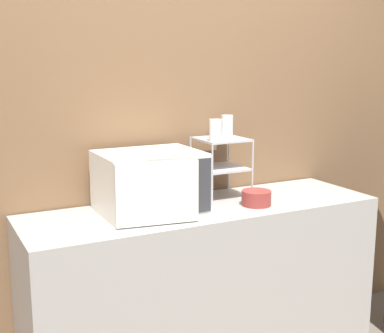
# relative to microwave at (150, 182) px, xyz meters

# --- Properties ---
(wall_back) EXTENTS (8.00, 0.06, 2.60)m
(wall_back) POSITION_rel_microwave_xyz_m (0.29, 0.29, 0.22)
(wall_back) COLOR brown
(wall_back) RESTS_ON ground_plane
(counter) EXTENTS (1.88, 0.57, 0.93)m
(counter) POSITION_rel_microwave_xyz_m (0.29, -0.03, -0.62)
(counter) COLOR #9E9993
(counter) RESTS_ON ground_plane
(microwave) EXTENTS (0.50, 0.47, 0.30)m
(microwave) POSITION_rel_microwave_xyz_m (0.00, 0.00, 0.00)
(microwave) COLOR silver
(microwave) RESTS_ON counter
(dish_rack) EXTENTS (0.26, 0.26, 0.33)m
(dish_rack) POSITION_rel_microwave_xyz_m (0.46, 0.09, 0.09)
(dish_rack) COLOR #B2B2B7
(dish_rack) RESTS_ON counter
(glass_front_left) EXTENTS (0.07, 0.07, 0.12)m
(glass_front_left) POSITION_rel_microwave_xyz_m (0.38, 0.01, 0.24)
(glass_front_left) COLOR silver
(glass_front_left) RESTS_ON dish_rack
(glass_back_right) EXTENTS (0.07, 0.07, 0.12)m
(glass_back_right) POSITION_rel_microwave_xyz_m (0.54, 0.17, 0.24)
(glass_back_right) COLOR silver
(glass_back_right) RESTS_ON dish_rack
(bowl) EXTENTS (0.15, 0.15, 0.08)m
(bowl) POSITION_rel_microwave_xyz_m (0.54, -0.14, -0.11)
(bowl) COLOR maroon
(bowl) RESTS_ON counter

